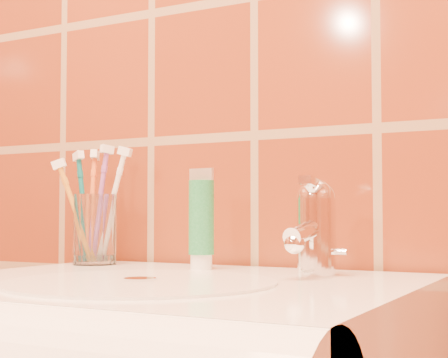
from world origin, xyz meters
The scene contains 8 objects.
glass_tumbler centered at (-0.22, 1.11, 0.90)m, with size 0.07×0.07×0.11m, color white.
toothpaste_tube centered at (-0.04, 1.11, 0.91)m, with size 0.04×0.04×0.14m.
faucet centered at (0.14, 1.09, 0.91)m, with size 0.05×0.11×0.12m.
toothbrush_0 centered at (-0.24, 1.11, 0.94)m, with size 0.06×0.04×0.18m, color #0B5C64, non-canonical shape.
toothbrush_1 centered at (-0.24, 1.09, 0.93)m, with size 0.07×0.05×0.16m, color #C58422, non-canonical shape.
toothbrush_2 centered at (-0.23, 1.12, 0.94)m, with size 0.03×0.05×0.19m, color #8C489C, non-canonical shape.
toothbrush_3 centered at (-0.24, 1.12, 0.94)m, with size 0.04×0.06×0.18m, color orange, non-canonical shape.
toothbrush_4 centered at (-0.20, 1.12, 0.94)m, with size 0.07×0.03×0.18m, color white, non-canonical shape.
Camera 1 is at (0.43, 0.29, 0.93)m, focal length 55.00 mm.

